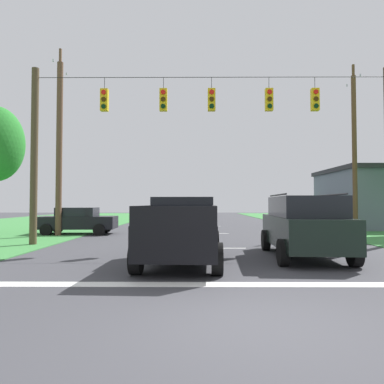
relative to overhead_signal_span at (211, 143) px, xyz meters
name	(u,v)px	position (x,y,z in m)	size (l,w,h in m)	color
ground_plane	(247,323)	(0.05, -9.40, -4.33)	(120.00, 120.00, 0.00)	#3D3D42
stop_bar_stripe	(230,284)	(0.05, -7.00, -4.33)	(12.69, 0.45, 0.01)	white
lane_dash_0	(214,248)	(0.05, -1.00, -4.33)	(0.15, 2.50, 0.01)	white
lane_dash_1	(207,233)	(0.05, 5.58, -4.33)	(0.15, 2.50, 0.01)	white
lane_dash_2	(204,226)	(0.05, 11.87, -4.33)	(0.15, 2.50, 0.01)	white
overhead_signal_span	(211,143)	(0.00, 0.00, 0.00)	(15.35, 0.31, 7.56)	#4C3E2A
pickup_truck	(183,230)	(-1.07, -4.09, -3.36)	(2.48, 5.48, 1.95)	black
suv_black	(304,225)	(2.84, -3.28, -3.27)	(2.44, 4.91, 2.05)	black
distant_car_crossing_white	(307,217)	(7.55, 10.73, -3.54)	(2.20, 4.39, 1.52)	silver
distant_car_oncoming	(78,220)	(-7.38, 5.04, -3.54)	(4.38, 2.18, 1.52)	black
utility_pole_mid_right	(354,151)	(8.79, 5.79, 0.55)	(0.27, 1.81, 10.06)	brown
utility_pole_near_left	(59,146)	(-8.10, 4.08, 0.58)	(0.32, 1.94, 10.28)	brown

